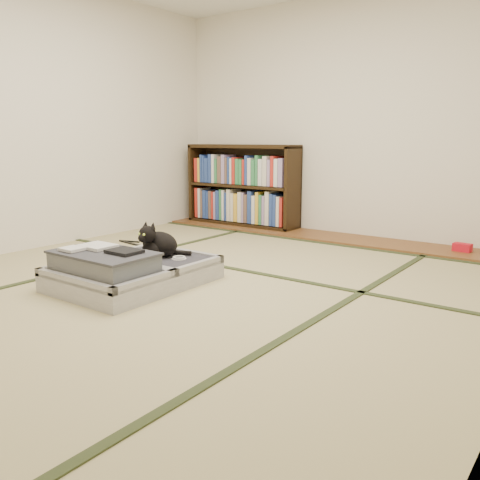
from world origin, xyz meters
The scene contains 10 objects.
floor centered at (0.00, 0.00, 0.00)m, with size 4.50×4.50×0.00m, color tan.
wood_strip centered at (0.00, 2.00, 0.01)m, with size 4.00×0.50×0.02m, color brown.
red_item centered at (1.24, 2.03, 0.06)m, with size 0.15×0.09×0.07m, color red.
room_shell centered at (0.00, 0.00, 1.46)m, with size 4.50×4.50×4.50m.
tatami_borders centered at (0.00, 0.49, 0.00)m, with size 4.00×4.50×0.01m.
bookcase centered at (-1.18, 2.07, 0.45)m, with size 1.38×0.31×0.92m.
suitcase centered at (-0.34, -0.39, 0.11)m, with size 0.77×1.02×0.30m.
cat centered at (-0.36, -0.10, 0.25)m, with size 0.34×0.34×0.28m.
cable_coil centered at (-0.18, -0.07, 0.16)m, with size 0.11×0.11×0.03m.
hanger centered at (-1.37, 0.61, 0.01)m, with size 0.46×0.24×0.01m.
Camera 1 is at (2.25, -2.64, 0.99)m, focal length 38.00 mm.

